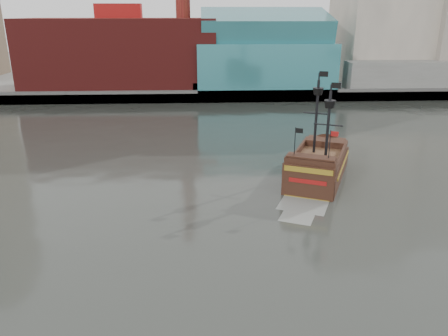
{
  "coord_description": "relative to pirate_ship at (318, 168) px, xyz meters",
  "views": [
    {
      "loc": [
        -4.25,
        -30.12,
        17.89
      ],
      "look_at": [
        -2.2,
        9.05,
        4.0
      ],
      "focal_mm": 35.0,
      "sensor_mm": 36.0,
      "label": 1
    }
  ],
  "objects": [
    {
      "name": "pirate_ship",
      "position": [
        0.0,
        0.0,
        0.0
      ],
      "size": [
        11.47,
        17.62,
        12.74
      ],
      "rotation": [
        0.0,
        0.0,
        -0.41
      ],
      "color": "black",
      "rests_on": "ground"
    },
    {
      "name": "seawall",
      "position": [
        -8.98,
        46.0,
        0.15
      ],
      "size": [
        220.0,
        1.0,
        2.6
      ],
      "primitive_type": "cube",
      "color": "#4C4C49",
      "rests_on": "ground"
    },
    {
      "name": "promenade_far",
      "position": [
        -8.98,
        75.5,
        -0.15
      ],
      "size": [
        220.0,
        60.0,
        2.0
      ],
      "primitive_type": "cube",
      "color": "slate",
      "rests_on": "ground"
    },
    {
      "name": "ground",
      "position": [
        -8.98,
        -16.5,
        -1.15
      ],
      "size": [
        400.0,
        400.0,
        0.0
      ],
      "primitive_type": "plane",
      "color": "#252722",
      "rests_on": "ground"
    }
  ]
}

